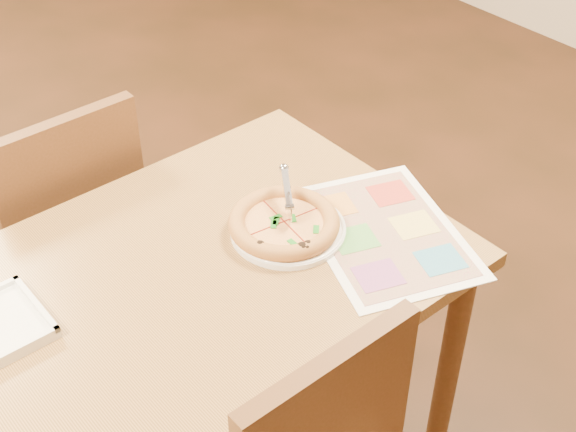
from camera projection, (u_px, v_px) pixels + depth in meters
room at (146, 22)px, 1.43m from camera, size 7.00×7.00×7.00m
dining_table at (180, 306)px, 1.88m from camera, size 1.30×0.85×0.72m
chair_far at (64, 207)px, 2.28m from camera, size 0.42×0.42×0.47m
plate at (288, 230)px, 1.95m from camera, size 0.29×0.29×0.02m
pizza at (284, 223)px, 1.94m from camera, size 0.27×0.27×0.04m
pizza_cutter at (288, 194)px, 1.94m from camera, size 0.09×0.13×0.08m
menu at (385, 232)px, 1.95m from camera, size 0.49×0.57×0.00m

